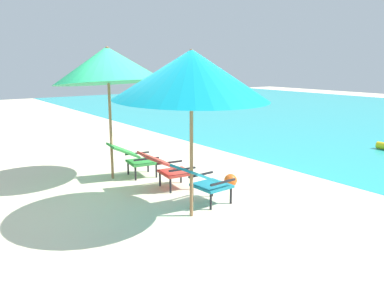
% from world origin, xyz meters
% --- Properties ---
extents(ground_plane, '(40.00, 40.00, 0.00)m').
position_xyz_m(ground_plane, '(0.00, 4.00, 0.00)').
color(ground_plane, beige).
extents(lounge_chair_left, '(0.66, 0.94, 0.68)m').
position_xyz_m(lounge_chair_left, '(-1.03, -0.07, 0.40)').
color(lounge_chair_left, '#338E3D').
rests_on(lounge_chair_left, ground_plane).
extents(lounge_chair_center, '(0.65, 0.94, 0.68)m').
position_xyz_m(lounge_chair_center, '(-0.04, 0.06, 0.40)').
color(lounge_chair_center, red).
rests_on(lounge_chair_center, ground_plane).
extents(lounge_chair_right, '(0.58, 0.90, 0.68)m').
position_xyz_m(lounge_chair_right, '(0.96, 0.10, 0.40)').
color(lounge_chair_right, teal).
rests_on(lounge_chair_right, ground_plane).
extents(beach_umbrella_left, '(2.16, 2.11, 2.55)m').
position_xyz_m(beach_umbrella_left, '(-1.19, -0.43, 2.13)').
color(beach_umbrella_left, olive).
rests_on(beach_umbrella_left, ground_plane).
extents(beach_umbrella_right, '(2.19, 2.17, 2.38)m').
position_xyz_m(beach_umbrella_right, '(1.20, -0.30, 2.01)').
color(beach_umbrella_right, olive).
rests_on(beach_umbrella_right, ground_plane).
extents(beach_ball, '(0.23, 0.23, 0.23)m').
position_xyz_m(beach_ball, '(0.51, 1.05, 0.12)').
color(beach_ball, '#EA5619').
rests_on(beach_ball, ground_plane).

